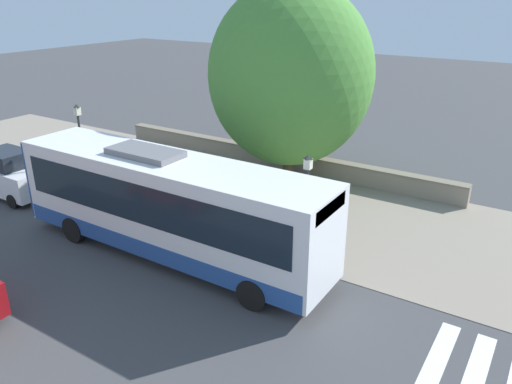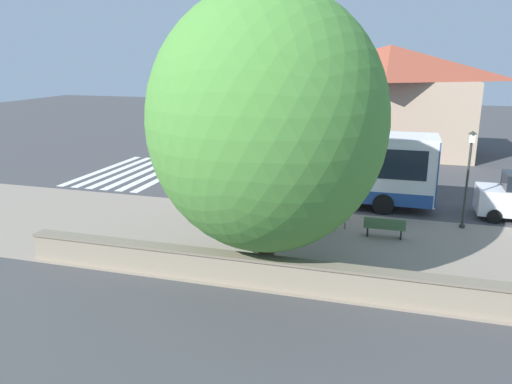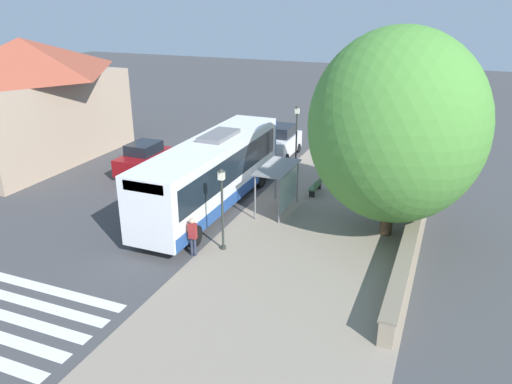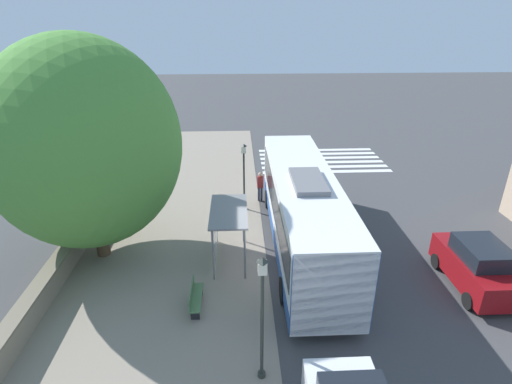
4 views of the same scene
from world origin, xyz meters
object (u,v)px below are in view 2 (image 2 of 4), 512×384
object	(u,v)px
bus_shelter	(315,180)
parked_car_far_lane	(381,162)
street_lamp_far	(468,172)
street_lamp_near	(217,163)
shade_tree	(267,122)
pedestrian	(205,182)
bench	(384,227)
bus	(310,163)

from	to	relation	value
bus_shelter	parked_car_far_lane	distance (m)	10.23
street_lamp_far	street_lamp_near	bearing A→B (deg)	91.44
street_lamp_far	parked_car_far_lane	xyz separation A→B (m)	(8.72, 3.97, -1.57)
street_lamp_near	shade_tree	world-z (taller)	shade_tree
pedestrian	bench	xyz separation A→B (m)	(-2.92, -9.08, -0.58)
bench	street_lamp_far	bearing A→B (deg)	-54.77
shade_tree	bus_shelter	bearing A→B (deg)	-6.85
street_lamp_near	parked_car_far_lane	size ratio (longest dim) A/B	0.95
shade_tree	parked_car_far_lane	xyz separation A→B (m)	(15.46, -3.04, -4.24)
street_lamp_near	street_lamp_far	world-z (taller)	street_lamp_far
bus	pedestrian	world-z (taller)	bus
shade_tree	bus	bearing A→B (deg)	1.11
street_lamp_near	street_lamp_far	distance (m)	11.28
bus_shelter	pedestrian	distance (m)	6.30
bus	shade_tree	world-z (taller)	shade_tree
street_lamp_far	parked_car_far_lane	world-z (taller)	street_lamp_far
bus_shelter	bench	xyz separation A→B (m)	(-1.10, -3.13, -1.53)
pedestrian	street_lamp_far	xyz separation A→B (m)	(-0.65, -12.29, 1.47)
bus	street_lamp_near	size ratio (longest dim) A/B	3.22
bench	shade_tree	xyz separation A→B (m)	(-4.47, 3.80, 4.72)
bench	bus_shelter	bearing A→B (deg)	70.68
bench	street_lamp_near	world-z (taller)	street_lamp_near
parked_car_far_lane	street_lamp_near	bearing A→B (deg)	140.93
bus_shelter	bus	bearing A→B (deg)	13.77
bus_shelter	street_lamp_far	world-z (taller)	street_lamp_far
street_lamp_near	bus	bearing A→B (deg)	-58.02
bus	parked_car_far_lane	distance (m)	7.28
bench	shade_tree	size ratio (longest dim) A/B	0.18
bus_shelter	shade_tree	world-z (taller)	shade_tree
street_lamp_near	pedestrian	bearing A→B (deg)	47.33
pedestrian	street_lamp_near	xyz separation A→B (m)	(-0.94, -1.02, 1.21)
street_lamp_near	bus_shelter	bearing A→B (deg)	-100.19
bus_shelter	shade_tree	bearing A→B (deg)	173.15
pedestrian	shade_tree	xyz separation A→B (m)	(-7.39, -5.28, 4.14)
bench	street_lamp_near	size ratio (longest dim) A/B	0.44
pedestrian	bus_shelter	bearing A→B (deg)	-107.04
bus_shelter	street_lamp_far	distance (m)	6.47
street_lamp_near	parked_car_far_lane	world-z (taller)	street_lamp_near
bus	pedestrian	xyz separation A→B (m)	(-1.62, 5.11, -0.92)
bus	bus_shelter	bearing A→B (deg)	-166.23
pedestrian	street_lamp_near	world-z (taller)	street_lamp_near
bench	parked_car_far_lane	xyz separation A→B (m)	(10.99, 0.76, 0.48)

